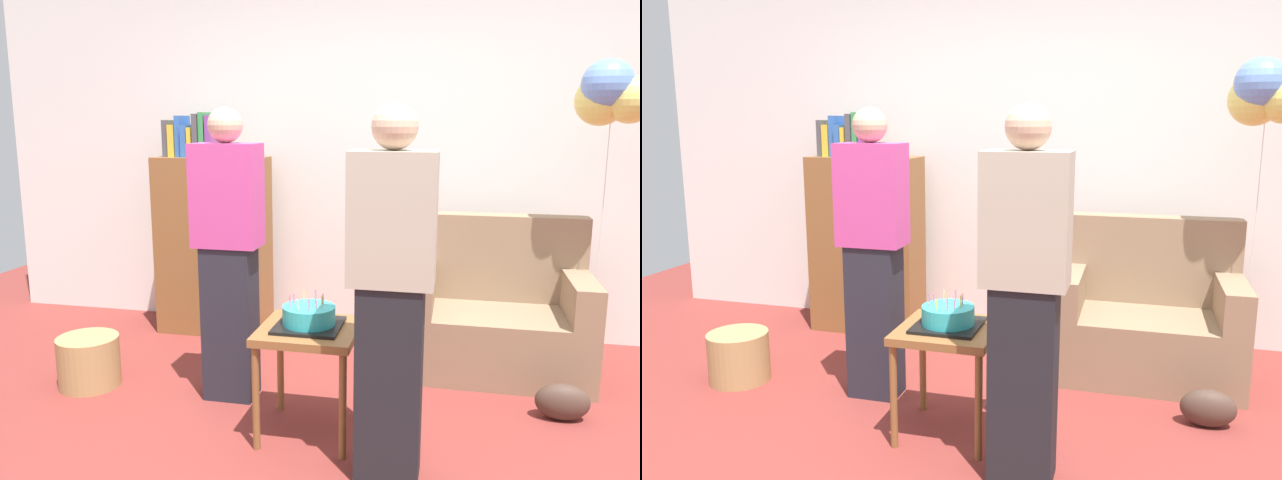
{
  "view_description": "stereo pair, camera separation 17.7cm",
  "coord_description": "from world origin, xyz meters",
  "views": [
    {
      "loc": [
        0.6,
        -2.52,
        1.56
      ],
      "look_at": [
        -0.09,
        0.56,
        0.95
      ],
      "focal_mm": 34.85,
      "sensor_mm": 36.0,
      "label": 1
    },
    {
      "loc": [
        0.77,
        -2.48,
        1.56
      ],
      "look_at": [
        -0.09,
        0.56,
        0.95
      ],
      "focal_mm": 34.85,
      "sensor_mm": 36.0,
      "label": 2
    }
  ],
  "objects": [
    {
      "name": "wall_back",
      "position": [
        0.0,
        2.05,
        1.35
      ],
      "size": [
        6.0,
        0.1,
        2.7
      ],
      "primitive_type": "cube",
      "color": "silver",
      "rests_on": "ground_plane"
    },
    {
      "name": "balloon_bunch",
      "position": [
        1.42,
        1.36,
        1.7
      ],
      "size": [
        0.42,
        0.36,
        1.9
      ],
      "color": "silver",
      "rests_on": "ground_plane"
    },
    {
      "name": "couch",
      "position": [
        0.86,
        1.39,
        0.34
      ],
      "size": [
        1.1,
        0.7,
        0.96
      ],
      "color": "#8C7054",
      "rests_on": "ground_plane"
    },
    {
      "name": "bookshelf",
      "position": [
        -1.16,
        1.7,
        0.69
      ],
      "size": [
        0.8,
        0.36,
        1.62
      ],
      "color": "brown",
      "rests_on": "ground_plane"
    },
    {
      "name": "person_blowing_candles",
      "position": [
        -0.63,
        0.63,
        0.83
      ],
      "size": [
        0.36,
        0.22,
        1.63
      ],
      "rotation": [
        0.0,
        0.0,
        0.34
      ],
      "color": "#23232D",
      "rests_on": "ground_plane"
    },
    {
      "name": "wicker_basket",
      "position": [
        -1.51,
        0.58,
        0.15
      ],
      "size": [
        0.36,
        0.36,
        0.3
      ],
      "primitive_type": "cylinder",
      "color": "#A88451",
      "rests_on": "ground_plane"
    },
    {
      "name": "birthday_cake",
      "position": [
        -0.09,
        0.31,
        0.61
      ],
      "size": [
        0.32,
        0.32,
        0.17
      ],
      "color": "black",
      "rests_on": "side_table"
    },
    {
      "name": "person_holding_cake",
      "position": [
        0.34,
        0.01,
        0.83
      ],
      "size": [
        0.36,
        0.22,
        1.63
      ],
      "rotation": [
        0.0,
        0.0,
        3.37
      ],
      "color": "black",
      "rests_on": "ground_plane"
    },
    {
      "name": "side_table",
      "position": [
        -0.09,
        0.31,
        0.48
      ],
      "size": [
        0.48,
        0.48,
        0.56
      ],
      "color": "brown",
      "rests_on": "ground_plane"
    },
    {
      "name": "handbag",
      "position": [
        1.18,
        0.73,
        0.1
      ],
      "size": [
        0.28,
        0.14,
        0.2
      ],
      "primitive_type": "ellipsoid",
      "color": "#473328",
      "rests_on": "ground_plane"
    },
    {
      "name": "ground_plane",
      "position": [
        0.0,
        0.0,
        0.0
      ],
      "size": [
        8.0,
        8.0,
        0.0
      ],
      "primitive_type": "plane",
      "color": "maroon"
    }
  ]
}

